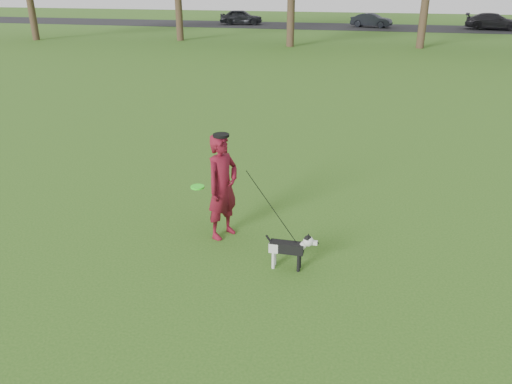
% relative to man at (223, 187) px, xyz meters
% --- Properties ---
extents(ground, '(120.00, 120.00, 0.00)m').
position_rel_man_xyz_m(ground, '(0.92, -0.25, -0.90)').
color(ground, '#285116').
rests_on(ground, ground).
extents(road, '(120.00, 7.00, 0.02)m').
position_rel_man_xyz_m(road, '(0.92, 39.75, -0.89)').
color(road, black).
rests_on(road, ground).
extents(man, '(0.67, 0.78, 1.80)m').
position_rel_man_xyz_m(man, '(0.00, 0.00, 0.00)').
color(man, '#590C18').
rests_on(man, ground).
extents(dog, '(0.81, 0.16, 0.61)m').
position_rel_man_xyz_m(dog, '(1.29, -0.80, -0.52)').
color(dog, black).
rests_on(dog, ground).
extents(car_left, '(4.03, 1.97, 1.32)m').
position_rel_man_xyz_m(car_left, '(-10.08, 39.75, -0.22)').
color(car_left, black).
rests_on(car_left, road).
extents(car_mid, '(3.69, 2.08, 1.15)m').
position_rel_man_xyz_m(car_mid, '(1.68, 39.75, -0.30)').
color(car_mid, black).
rests_on(car_mid, road).
extents(car_right, '(4.76, 2.59, 1.31)m').
position_rel_man_xyz_m(car_right, '(11.64, 39.75, -0.22)').
color(car_right, '#232127').
rests_on(car_right, road).
extents(man_held_items, '(1.93, 0.93, 1.39)m').
position_rel_man_xyz_m(man_held_items, '(0.91, -0.43, -0.07)').
color(man_held_items, '#2CFF20').
rests_on(man_held_items, ground).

